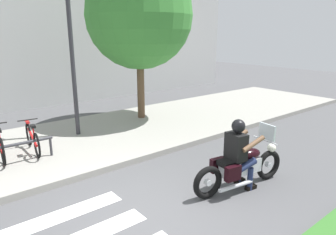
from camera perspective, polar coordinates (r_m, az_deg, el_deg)
name	(u,v)px	position (r m, az deg, el deg)	size (l,w,h in m)	color
ground_plane	(134,216)	(5.49, -6.28, -17.73)	(48.00, 48.00, 0.00)	#4C4C4F
sidewalk	(51,147)	(8.78, -20.80, -5.16)	(24.00, 4.40, 0.15)	gray
crosswalk_stripe_3	(41,223)	(5.69, -22.37, -17.56)	(2.80, 0.40, 0.01)	white
motorcycle	(241,166)	(6.30, 13.34, -8.80)	(2.23, 0.77, 1.23)	black
rider	(239,150)	(6.11, 12.99, -5.82)	(0.68, 0.60, 1.44)	black
bicycle_2	(0,144)	(8.19, -28.66, -4.35)	(0.48, 1.65, 0.77)	black
bicycle_3	(32,138)	(8.33, -23.79, -3.53)	(0.48, 1.65, 0.74)	black
street_lamp	(71,45)	(8.99, -17.47, 12.70)	(0.28, 0.28, 4.47)	#2D2D33
tree_near_rack	(139,16)	(10.55, -5.37, 18.26)	(3.48, 3.48, 5.31)	brown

